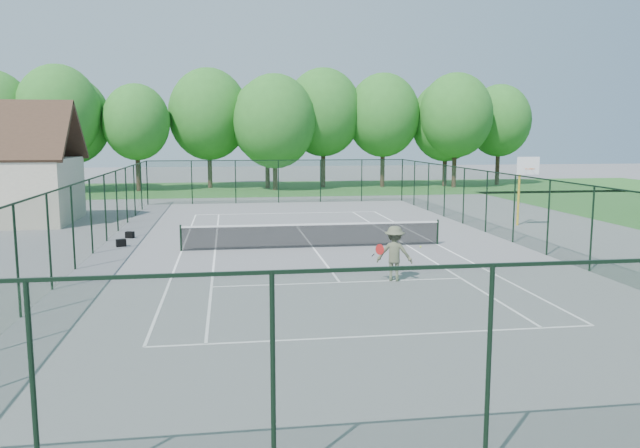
{
  "coord_description": "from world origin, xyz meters",
  "views": [
    {
      "loc": [
        -3.54,
        -25.86,
        4.75
      ],
      "look_at": [
        0.0,
        -2.0,
        1.3
      ],
      "focal_mm": 35.0,
      "sensor_mm": 36.0,
      "label": 1
    }
  ],
  "objects": [
    {
      "name": "court_lines",
      "position": [
        0.0,
        0.0,
        0.0
      ],
      "size": [
        11.05,
        23.85,
        0.01
      ],
      "color": "white",
      "rests_on": "ground"
    },
    {
      "name": "sports_bag_a",
      "position": [
        -8.1,
        3.73,
        0.15
      ],
      "size": [
        0.43,
        0.34,
        0.3
      ],
      "primitive_type": "cube",
      "rotation": [
        0.0,
        0.0,
        -0.34
      ],
      "color": "black",
      "rests_on": "ground"
    },
    {
      "name": "tree_line_far",
      "position": [
        0.0,
        30.0,
        5.99
      ],
      "size": [
        39.4,
        6.4,
        9.7
      ],
      "color": "#412C20",
      "rests_on": "ground"
    },
    {
      "name": "sports_bag_b",
      "position": [
        -8.13,
        1.47,
        0.16
      ],
      "size": [
        0.46,
        0.37,
        0.31
      ],
      "primitive_type": "cube",
      "rotation": [
        0.0,
        0.0,
        0.34
      ],
      "color": "black",
      "rests_on": "ground"
    },
    {
      "name": "tennis_net",
      "position": [
        0.0,
        0.0,
        0.58
      ],
      "size": [
        11.08,
        0.08,
        1.1
      ],
      "color": "black",
      "rests_on": "ground"
    },
    {
      "name": "grass_far",
      "position": [
        0.0,
        30.0,
        0.01
      ],
      "size": [
        80.0,
        16.0,
        0.01
      ],
      "primitive_type": "cube",
      "color": "#33722B",
      "rests_on": "ground"
    },
    {
      "name": "basketball_goal",
      "position": [
        11.63,
        4.47,
        2.57
      ],
      "size": [
        1.2,
        1.43,
        3.65
      ],
      "color": "yellow",
      "rests_on": "ground"
    },
    {
      "name": "tennis_player",
      "position": [
        1.82,
        -6.36,
        0.91
      ],
      "size": [
        1.89,
        1.03,
        1.81
      ],
      "color": "#52573F",
      "rests_on": "ground"
    },
    {
      "name": "ground",
      "position": [
        0.0,
        0.0,
        0.0
      ],
      "size": [
        140.0,
        140.0,
        0.0
      ],
      "primitive_type": "plane",
      "color": "slate",
      "rests_on": "ground"
    },
    {
      "name": "fence_enclosure",
      "position": [
        0.0,
        0.0,
        1.56
      ],
      "size": [
        18.05,
        36.05,
        3.02
      ],
      "color": "#1D3A24",
      "rests_on": "ground"
    }
  ]
}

